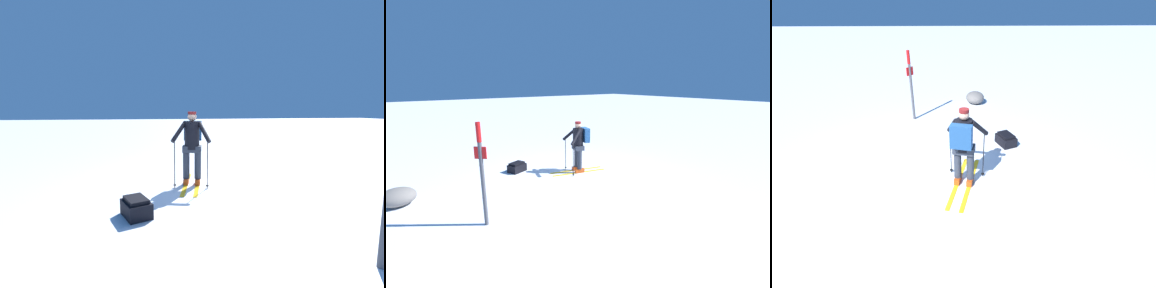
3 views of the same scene
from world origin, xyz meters
The scene contains 5 objects.
ground_plane centered at (0.00, 0.00, 0.00)m, with size 80.00×80.00×0.00m, color white.
skier centered at (-0.48, -0.64, 0.94)m, with size 1.82×0.90×1.63m.
dropped_backpack centered at (1.16, -1.81, 0.14)m, with size 0.63×0.54×0.31m.
trail_marker centered at (2.95, 0.84, 1.25)m, with size 0.20×0.18×2.12m.
rock_boulder centered at (4.37, -1.23, 0.21)m, with size 0.78×0.66×0.43m, color slate.
Camera 2 is at (4.22, 5.74, 2.84)m, focal length 24.00 mm.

